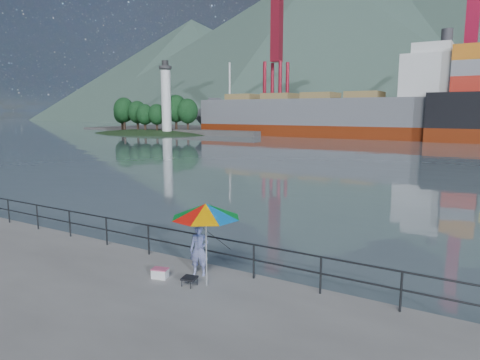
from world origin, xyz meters
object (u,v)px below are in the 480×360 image
object	(u,v)px
bulk_carrier	(340,114)
fisherman	(199,250)
beach_umbrella	(206,211)
cooler_bag	(160,274)

from	to	relation	value
bulk_carrier	fisherman	bearing A→B (deg)	-75.12
beach_umbrella	cooler_bag	distance (m)	2.47
cooler_bag	bulk_carrier	xyz separation A→B (m)	(-17.89, 71.26, 3.96)
fisherman	bulk_carrier	world-z (taller)	bulk_carrier
fisherman	beach_umbrella	xyz separation A→B (m)	(0.63, -0.52, 1.35)
bulk_carrier	cooler_bag	bearing A→B (deg)	-75.90
fisherman	beach_umbrella	distance (m)	1.58
fisherman	cooler_bag	bearing A→B (deg)	-161.61
cooler_bag	bulk_carrier	world-z (taller)	bulk_carrier
fisherman	beach_umbrella	size ratio (longest dim) A/B	0.66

